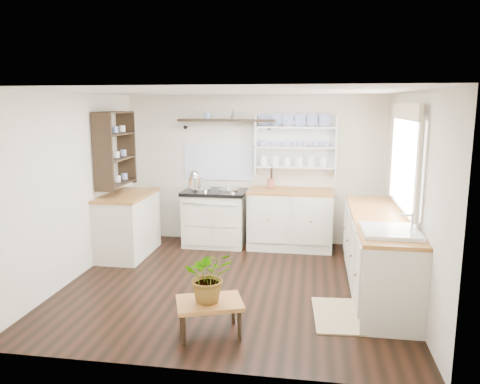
{
  "coord_description": "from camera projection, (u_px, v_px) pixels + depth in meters",
  "views": [
    {
      "loc": [
        0.92,
        -5.32,
        2.16
      ],
      "look_at": [
        0.04,
        0.25,
        1.1
      ],
      "focal_mm": 35.0,
      "sensor_mm": 36.0,
      "label": 1
    }
  ],
  "objects": [
    {
      "name": "utensil_crock",
      "position": [
        271.0,
        183.0,
        7.11
      ],
      "size": [
        0.12,
        0.12,
        0.14
      ],
      "primitive_type": "cylinder",
      "color": "#A6573D",
      "rests_on": "back_cabinets"
    },
    {
      "name": "floor_rug",
      "position": [
        341.0,
        315.0,
        4.84
      ],
      "size": [
        0.6,
        0.88,
        0.02
      ],
      "primitive_type": "cube",
      "rotation": [
        0.0,
        0.0,
        0.06
      ],
      "color": "#A17E5D",
      "rests_on": "floor"
    },
    {
      "name": "aga_cooker",
      "position": [
        215.0,
        217.0,
        7.23
      ],
      "size": [
        0.96,
        0.67,
        0.89
      ],
      "color": "silver",
      "rests_on": "floor"
    },
    {
      "name": "floor",
      "position": [
        233.0,
        284.0,
        5.7
      ],
      "size": [
        4.0,
        3.8,
        0.01
      ],
      "primitive_type": "cube",
      "color": "black",
      "rests_on": "ground"
    },
    {
      "name": "potted_plant",
      "position": [
        209.0,
        276.0,
        4.36
      ],
      "size": [
        0.55,
        0.51,
        0.5
      ],
      "primitive_type": "imported",
      "rotation": [
        0.0,
        0.0,
        0.29
      ],
      "color": "#3F7233",
      "rests_on": "center_table"
    },
    {
      "name": "back_cabinets",
      "position": [
        290.0,
        218.0,
        7.08
      ],
      "size": [
        1.27,
        0.63,
        0.9
      ],
      "color": "beige",
      "rests_on": "floor"
    },
    {
      "name": "ceiling",
      "position": [
        233.0,
        92.0,
        5.28
      ],
      "size": [
        4.0,
        3.8,
        0.01
      ],
      "primitive_type": "cube",
      "color": "white",
      "rests_on": "wall_back"
    },
    {
      "name": "wall_back",
      "position": [
        254.0,
        170.0,
        7.33
      ],
      "size": [
        4.0,
        0.02,
        2.3
      ],
      "primitive_type": "cube",
      "color": "silver",
      "rests_on": "ground"
    },
    {
      "name": "wall_right",
      "position": [
        410.0,
        197.0,
        5.18
      ],
      "size": [
        0.02,
        3.8,
        2.3
      ],
      "primitive_type": "cube",
      "color": "silver",
      "rests_on": "ground"
    },
    {
      "name": "high_shelf",
      "position": [
        227.0,
        121.0,
        7.14
      ],
      "size": [
        1.5,
        0.29,
        0.16
      ],
      "color": "black",
      "rests_on": "wall_back"
    },
    {
      "name": "left_cabinets",
      "position": [
        128.0,
        224.0,
        6.75
      ],
      "size": [
        0.62,
        1.13,
        0.9
      ],
      "color": "beige",
      "rests_on": "floor"
    },
    {
      "name": "kettle",
      "position": [
        195.0,
        179.0,
        7.04
      ],
      "size": [
        0.2,
        0.2,
        0.24
      ],
      "primitive_type": null,
      "color": "silver",
      "rests_on": "aga_cooker"
    },
    {
      "name": "left_shelving",
      "position": [
        115.0,
        148.0,
        6.57
      ],
      "size": [
        0.28,
        0.8,
        1.05
      ],
      "primitive_type": "cube",
      "color": "black",
      "rests_on": "wall_left"
    },
    {
      "name": "center_table",
      "position": [
        210.0,
        305.0,
        4.42
      ],
      "size": [
        0.72,
        0.62,
        0.33
      ],
      "rotation": [
        0.0,
        0.0,
        0.34
      ],
      "color": "brown",
      "rests_on": "floor"
    },
    {
      "name": "plate_rack",
      "position": [
        296.0,
        145.0,
        7.12
      ],
      "size": [
        1.2,
        0.22,
        0.9
      ],
      "color": "white",
      "rests_on": "wall_back"
    },
    {
      "name": "window",
      "position": [
        406.0,
        158.0,
        5.26
      ],
      "size": [
        0.08,
        1.55,
        1.22
      ],
      "color": "white",
      "rests_on": "wall_right"
    },
    {
      "name": "right_cabinets",
      "position": [
        378.0,
        252.0,
        5.45
      ],
      "size": [
        0.62,
        2.43,
        0.9
      ],
      "color": "beige",
      "rests_on": "floor"
    },
    {
      "name": "wall_left",
      "position": [
        74.0,
        187.0,
        5.8
      ],
      "size": [
        0.02,
        3.8,
        2.3
      ],
      "primitive_type": "cube",
      "color": "silver",
      "rests_on": "ground"
    },
    {
      "name": "belfast_sink",
      "position": [
        390.0,
        243.0,
        4.66
      ],
      "size": [
        0.55,
        0.6,
        0.45
      ],
      "color": "white",
      "rests_on": "right_cabinets"
    }
  ]
}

